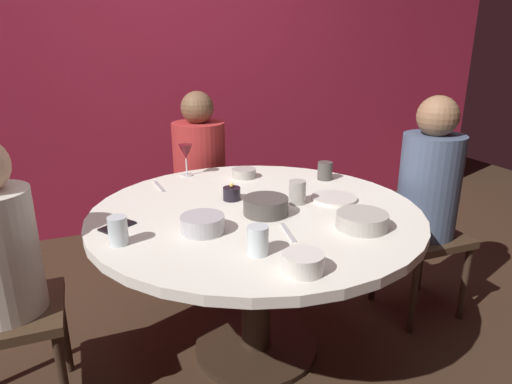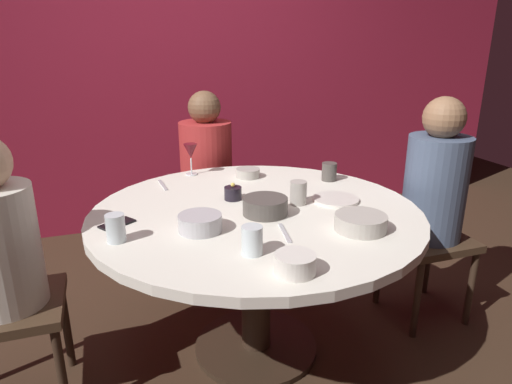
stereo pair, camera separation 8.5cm
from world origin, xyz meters
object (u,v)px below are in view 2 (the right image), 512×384
dinner_plate (336,199)px  bowl_serving_large (200,223)px  wine_glass (191,152)px  seated_diner_back (206,161)px  candle_holder (233,193)px  cup_by_left_diner (116,228)px  cell_phone (117,224)px  bowl_small_white (361,222)px  dining_table (256,237)px  cup_center_front (299,193)px  seated_diner_right (435,188)px  cup_near_candle (252,240)px  cup_by_right_diner (329,172)px  bowl_sauce_side (295,264)px  bowl_rice_portion (265,206)px  bowl_salad_center (248,173)px

dinner_plate → bowl_serving_large: size_ratio=1.24×
wine_glass → dinner_plate: bearing=-49.5°
seated_diner_back → candle_holder: size_ratio=14.09×
dinner_plate → cup_by_left_diner: cup_by_left_diner is taller
cell_phone → bowl_small_white: bearing=34.6°
wine_glass → bowl_serving_large: size_ratio=1.02×
dining_table → cell_phone: (-0.60, 0.01, 0.14)m
cup_center_front → bowl_serving_large: bearing=-162.6°
seated_diner_right → cup_near_candle: 1.21m
cup_by_right_diner → dinner_plate: bearing=-112.0°
cup_near_candle → cup_center_front: cup_center_front is taller
bowl_sauce_side → cup_by_left_diner: 0.69m
seated_diner_back → cup_near_candle: size_ratio=11.17×
dining_table → wine_glass: bearing=104.7°
wine_glass → bowl_rice_portion: (0.18, -0.70, -0.09)m
seated_diner_back → cup_by_left_diner: bearing=-27.8°
wine_glass → cup_by_right_diner: size_ratio=1.83×
cup_by_left_diner → cup_center_front: bearing=10.4°
bowl_rice_portion → cup_by_right_diner: size_ratio=2.03×
candle_holder → bowl_sauce_side: bearing=-90.6°
dinner_plate → bowl_small_white: bowl_small_white is taller
dinner_plate → bowl_serving_large: (-0.68, -0.14, 0.03)m
cup_by_left_diner → dining_table: bearing=14.2°
candle_holder → bowl_rice_portion: size_ratio=0.42×
cup_by_left_diner → cup_by_right_diner: bearing=21.4°
cup_by_right_diner → seated_diner_back: bearing=125.9°
bowl_salad_center → cup_by_left_diner: size_ratio=1.22×
dinner_plate → bowl_rice_portion: bowl_rice_portion is taller
bowl_serving_large → cup_by_left_diner: bearing=179.2°
candle_holder → bowl_serving_large: 0.39m
seated_diner_back → cup_center_front: 1.02m
bowl_sauce_side → dinner_plate: bearing=51.3°
dining_table → candle_holder: bearing=111.5°
dining_table → bowl_small_white: bowl_small_white is taller
cell_phone → cup_by_right_diner: (1.11, 0.27, 0.04)m
dinner_plate → bowl_salad_center: bearing=118.6°
dining_table → seated_diner_back: 1.00m
cup_center_front → bowl_small_white: bearing=-72.4°
wine_glass → cell_phone: (-0.43, -0.62, -0.12)m
bowl_small_white → bowl_rice_portion: bowl_rice_portion is taller
cell_phone → dining_table: bearing=55.4°
bowl_rice_portion → seated_diner_back: bearing=90.9°
dining_table → candle_holder: size_ratio=17.77×
dining_table → cup_by_left_diner: (-0.60, -0.15, 0.19)m
cell_phone → bowl_sauce_side: 0.80m
dining_table → seated_diner_right: bearing=0.0°
seated_diner_back → dining_table: bearing=0.0°
bowl_salad_center → bowl_rice_portion: (-0.10, -0.55, 0.01)m
wine_glass → bowl_serving_large: (-0.12, -0.79, -0.09)m
bowl_serving_large → seated_diner_back: bearing=76.0°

